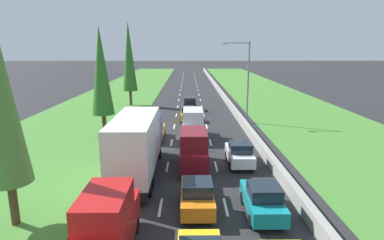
% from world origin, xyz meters
% --- Properties ---
extents(ground_plane, '(300.00, 300.00, 0.00)m').
position_xyz_m(ground_plane, '(0.00, 60.00, 0.00)').
color(ground_plane, '#28282B').
rests_on(ground_plane, ground).
extents(grass_verge_left, '(14.00, 140.00, 0.04)m').
position_xyz_m(grass_verge_left, '(-12.65, 60.00, 0.02)').
color(grass_verge_left, '#478433').
rests_on(grass_verge_left, ground).
extents(grass_verge_right, '(14.00, 140.00, 0.04)m').
position_xyz_m(grass_verge_right, '(14.35, 60.00, 0.02)').
color(grass_verge_right, '#478433').
rests_on(grass_verge_right, ground).
extents(median_barrier, '(0.44, 120.00, 0.85)m').
position_xyz_m(median_barrier, '(5.70, 60.00, 0.42)').
color(median_barrier, '#9E9B93').
rests_on(median_barrier, ground).
extents(lane_markings, '(3.64, 116.00, 0.01)m').
position_xyz_m(lane_markings, '(0.00, 60.00, 0.01)').
color(lane_markings, white).
rests_on(lane_markings, ground).
extents(teal_hatchback_right_lane, '(1.74, 3.90, 1.72)m').
position_xyz_m(teal_hatchback_right_lane, '(3.50, 14.14, 0.84)').
color(teal_hatchback_right_lane, teal).
rests_on(teal_hatchback_right_lane, ground).
extents(red_van_left_lane, '(1.96, 4.90, 2.82)m').
position_xyz_m(red_van_left_lane, '(-3.55, 11.08, 1.40)').
color(red_van_left_lane, red).
rests_on(red_van_left_lane, ground).
extents(white_box_truck_left_lane, '(2.46, 9.40, 4.18)m').
position_xyz_m(white_box_truck_left_lane, '(-3.58, 19.43, 2.18)').
color(white_box_truck_left_lane, black).
rests_on(white_box_truck_left_lane, ground).
extents(orange_hatchback_centre_lane, '(1.74, 3.90, 1.72)m').
position_xyz_m(orange_hatchback_centre_lane, '(0.21, 14.71, 0.84)').
color(orange_hatchback_centre_lane, orange).
rests_on(orange_hatchback_centre_lane, ground).
extents(maroon_van_centre_lane, '(1.96, 4.90, 2.82)m').
position_xyz_m(maroon_van_centre_lane, '(0.13, 20.62, 1.40)').
color(maroon_van_centre_lane, maroon).
rests_on(maroon_van_centre_lane, ground).
extents(white_van_centre_lane, '(1.96, 4.90, 2.82)m').
position_xyz_m(white_van_centre_lane, '(0.21, 28.28, 1.40)').
color(white_van_centre_lane, white).
rests_on(white_van_centre_lane, ground).
extents(yellow_hatchback_centre_lane_fifth, '(1.74, 3.90, 1.72)m').
position_xyz_m(yellow_hatchback_centre_lane_fifth, '(-0.24, 35.86, 0.84)').
color(yellow_hatchback_centre_lane_fifth, yellow).
rests_on(yellow_hatchback_centre_lane_fifth, ground).
extents(white_hatchback_right_lane, '(1.74, 3.90, 1.72)m').
position_xyz_m(white_hatchback_right_lane, '(3.48, 21.39, 0.84)').
color(white_hatchback_right_lane, white).
rests_on(white_hatchback_right_lane, ground).
extents(orange_hatchback_left_lane, '(1.74, 3.90, 1.72)m').
position_xyz_m(orange_hatchback_left_lane, '(-3.35, 28.09, 0.84)').
color(orange_hatchback_left_lane, orange).
rests_on(orange_hatchback_left_lane, ground).
extents(black_hatchback_centre_lane, '(1.74, 3.90, 1.72)m').
position_xyz_m(black_hatchback_centre_lane, '(0.00, 42.73, 0.84)').
color(black_hatchback_centre_lane, black).
rests_on(black_hatchback_centre_lane, ground).
extents(poplar_tree_second, '(2.06, 2.06, 10.34)m').
position_xyz_m(poplar_tree_second, '(-8.25, 29.13, 6.22)').
color(poplar_tree_second, '#4C3823').
rests_on(poplar_tree_second, ground).
extents(poplar_tree_third, '(2.10, 2.10, 11.97)m').
position_xyz_m(poplar_tree_third, '(-8.68, 46.12, 7.04)').
color(poplar_tree_third, '#4C3823').
rests_on(poplar_tree_third, ground).
extents(street_light_mast, '(3.20, 0.28, 9.00)m').
position_xyz_m(street_light_mast, '(6.06, 34.75, 5.23)').
color(street_light_mast, gray).
rests_on(street_light_mast, ground).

